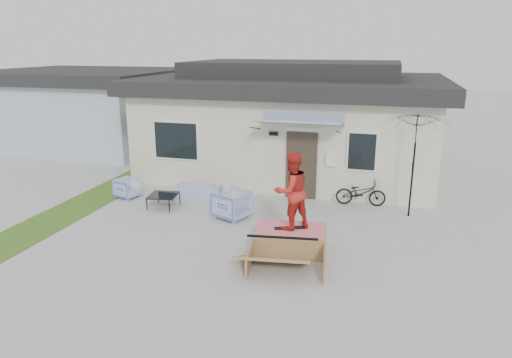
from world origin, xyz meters
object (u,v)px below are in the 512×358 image
(skateboard, at_px, (291,227))
(skater, at_px, (291,190))
(loveseat, at_px, (199,186))
(coffee_table, at_px, (164,201))
(bicycle, at_px, (361,190))
(armchair_left, at_px, (128,187))
(skate_ramp, at_px, (290,240))
(patio_umbrella, at_px, (414,155))
(armchair_right, at_px, (232,203))

(skateboard, distance_m, skater, 0.92)
(loveseat, xyz_separation_m, coffee_table, (-0.54, -1.42, -0.08))
(coffee_table, distance_m, bicycle, 5.87)
(loveseat, distance_m, armchair_left, 2.22)
(coffee_table, xyz_separation_m, skate_ramp, (4.22, -1.91, 0.07))
(armchair_left, relative_size, skate_ramp, 0.32)
(armchair_left, height_order, skate_ramp, armchair_left)
(patio_umbrella, distance_m, skateboard, 4.31)
(armchair_left, bearing_deg, loveseat, -52.03)
(armchair_right, distance_m, coffee_table, 2.25)
(loveseat, relative_size, armchair_left, 2.10)
(coffee_table, relative_size, patio_umbrella, 0.36)
(coffee_table, xyz_separation_m, bicycle, (5.58, 1.81, 0.27))
(skater, bearing_deg, coffee_table, -68.35)
(skate_ramp, relative_size, skater, 1.18)
(armchair_right, distance_m, skater, 2.75)
(armchair_right, bearing_deg, armchair_left, -80.38)
(skate_ramp, bearing_deg, loveseat, 130.06)
(skater, bearing_deg, armchair_left, -67.34)
(armchair_left, height_order, coffee_table, armchair_left)
(skateboard, height_order, skater, skater)
(patio_umbrella, distance_m, skater, 4.15)
(armchair_left, distance_m, skater, 6.30)
(patio_umbrella, bearing_deg, armchair_left, -175.29)
(patio_umbrella, bearing_deg, skater, -131.55)
(coffee_table, height_order, skateboard, skateboard)
(coffee_table, bearing_deg, armchair_left, 160.13)
(coffee_table, xyz_separation_m, patio_umbrella, (6.96, 1.24, 1.55))
(loveseat, height_order, coffee_table, loveseat)
(skate_ramp, bearing_deg, skateboard, 90.00)
(skate_ramp, bearing_deg, patio_umbrella, 41.16)
(loveseat, distance_m, skateboard, 4.93)
(loveseat, xyz_separation_m, armchair_left, (-2.04, -0.87, 0.06))
(loveseat, bearing_deg, bicycle, 177.89)
(loveseat, distance_m, patio_umbrella, 6.59)
(patio_umbrella, bearing_deg, armchair_right, -162.31)
(coffee_table, bearing_deg, bicycle, 17.96)
(coffee_table, bearing_deg, armchair_right, -6.98)
(armchair_right, height_order, patio_umbrella, patio_umbrella)
(coffee_table, height_order, patio_umbrella, patio_umbrella)
(coffee_table, relative_size, skateboard, 1.04)
(loveseat, height_order, armchair_left, armchair_left)
(skate_ramp, bearing_deg, armchair_right, 132.84)
(coffee_table, bearing_deg, skate_ramp, -24.36)
(loveseat, xyz_separation_m, skateboard, (3.67, -3.27, 0.27))
(patio_umbrella, relative_size, skateboard, 2.86)
(armchair_left, xyz_separation_m, skateboard, (5.71, -2.40, 0.21))
(bicycle, bearing_deg, armchair_right, 116.88)
(skater, bearing_deg, armchair_right, -83.06)
(armchair_left, distance_m, bicycle, 7.20)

